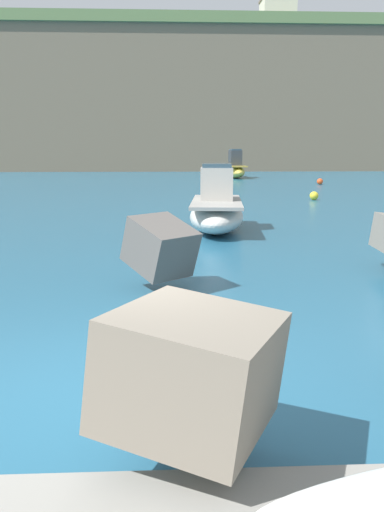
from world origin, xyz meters
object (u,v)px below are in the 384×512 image
(boat_near_left, at_px, (217,210))
(boat_near_centre, at_px, (234,169))
(mooring_buoy_inner, at_px, (314,196))
(station_building_west, at_px, (277,21))
(mooring_buoy_middle, at_px, (320,181))
(station_building_central, at_px, (119,35))

(boat_near_left, height_order, boat_near_centre, boat_near_centre)
(boat_near_left, bearing_deg, mooring_buoy_inner, 59.98)
(station_building_west, bearing_deg, boat_near_left, -102.75)
(mooring_buoy_middle, distance_m, station_building_central, 57.24)
(boat_near_left, xyz_separation_m, boat_near_centre, (4.58, 31.83, 0.12))
(boat_near_centre, bearing_deg, mooring_buoy_inner, -86.39)
(mooring_buoy_inner, bearing_deg, station_building_west, 81.02)
(mooring_buoy_middle, bearing_deg, boat_near_centre, 118.21)
(mooring_buoy_inner, relative_size, station_building_central, 0.07)
(mooring_buoy_middle, bearing_deg, station_building_west, 83.50)
(mooring_buoy_inner, distance_m, station_building_central, 67.26)
(station_building_west, bearing_deg, mooring_buoy_middle, -96.50)
(mooring_buoy_inner, bearing_deg, boat_near_left, -120.02)
(station_building_central, bearing_deg, mooring_buoy_inner, -77.09)
(boat_near_left, relative_size, mooring_buoy_inner, 10.70)
(station_building_central, bearing_deg, boat_near_left, -83.41)
(mooring_buoy_middle, bearing_deg, mooring_buoy_inner, -107.12)
(boat_near_left, xyz_separation_m, station_building_central, (-8.43, 73.00, 19.15))
(boat_near_left, bearing_deg, boat_near_centre, 81.80)
(mooring_buoy_middle, height_order, station_building_central, station_building_central)
(boat_near_centre, xyz_separation_m, station_building_west, (9.75, 31.52, 19.30))
(boat_near_left, relative_size, boat_near_centre, 0.79)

